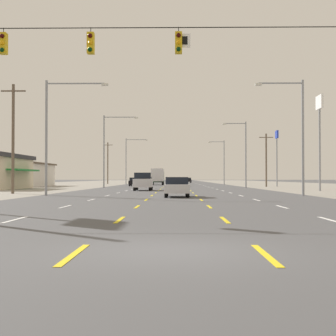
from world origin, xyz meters
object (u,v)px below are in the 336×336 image
(streetlight_right_row_1, at_px, (244,150))
(streetlight_right_row_0, at_px, (298,128))
(suv_inner_left_near, at_px, (143,181))
(box_truck_inner_left_farther, at_px, (158,176))
(suv_far_left_far, at_px, (140,180))
(hatchback_center_turn_distant_a, at_px, (175,180))
(pole_sign_right_row_1, at_px, (320,119))
(streetlight_left_row_1, at_px, (108,145))
(sedan_inner_right_distant_b, at_px, (188,180))
(streetlight_right_row_2, at_px, (223,159))
(sedan_far_left_mid, at_px, (135,182))
(pole_sign_right_row_2, at_px, (277,146))
(sedan_center_turn_nearest, at_px, (177,187))
(hatchback_center_turn_midfar, at_px, (176,181))
(streetlight_left_row_2, at_px, (128,158))
(streetlight_left_row_0, at_px, (54,127))
(suv_far_left_farthest, at_px, (146,179))

(streetlight_right_row_1, bearing_deg, streetlight_right_row_0, -90.12)
(suv_inner_left_near, bearing_deg, box_truck_inner_left_farther, 89.94)
(suv_far_left_far, bearing_deg, hatchback_center_turn_distant_a, 75.18)
(box_truck_inner_left_farther, relative_size, pole_sign_right_row_1, 0.70)
(streetlight_left_row_1, bearing_deg, hatchback_center_turn_distant_a, 79.62)
(hatchback_center_turn_distant_a, relative_size, sedan_inner_right_distant_b, 0.87)
(sedan_inner_right_distant_b, bearing_deg, streetlight_right_row_2, -80.21)
(sedan_far_left_mid, relative_size, hatchback_center_turn_distant_a, 1.15)
(suv_inner_left_near, bearing_deg, hatchback_center_turn_distant_a, 87.02)
(box_truck_inner_left_farther, bearing_deg, pole_sign_right_row_2, -41.19)
(sedan_center_turn_nearest, bearing_deg, hatchback_center_turn_midfar, 89.97)
(suv_inner_left_near, distance_m, streetlight_left_row_1, 17.41)
(hatchback_center_turn_midfar, xyz_separation_m, streetlight_right_row_1, (9.59, -14.91, 4.62))
(suv_far_left_far, distance_m, sedan_inner_right_distant_b, 42.37)
(hatchback_center_turn_midfar, bearing_deg, pole_sign_right_row_1, -64.23)
(sedan_center_turn_nearest, relative_size, streetlight_left_row_2, 0.47)
(sedan_far_left_mid, bearing_deg, streetlight_left_row_0, -93.35)
(box_truck_inner_left_farther, bearing_deg, streetlight_left_row_2, 150.53)
(streetlight_right_row_2, bearing_deg, pole_sign_right_row_1, -83.15)
(sedan_far_left_mid, relative_size, streetlight_left_row_1, 0.43)
(suv_far_left_farthest, bearing_deg, box_truck_inner_left_farther, -79.68)
(box_truck_inner_left_farther, xyz_separation_m, sedan_inner_right_distant_b, (7.06, 39.56, -1.08))
(suv_inner_left_near, xyz_separation_m, box_truck_inner_left_farther, (0.04, 43.75, 0.81))
(box_truck_inner_left_farther, height_order, streetlight_left_row_0, streetlight_left_row_0)
(sedan_center_turn_nearest, bearing_deg, suv_far_left_far, 96.59)
(hatchback_center_turn_distant_a, xyz_separation_m, pole_sign_right_row_1, (15.64, -70.04, 6.96))
(sedan_far_left_mid, relative_size, streetlight_left_row_0, 0.49)
(pole_sign_right_row_1, bearing_deg, streetlight_left_row_0, -149.92)
(streetlight_right_row_2, bearing_deg, pole_sign_right_row_2, -71.96)
(suv_inner_left_near, height_order, sedan_inner_right_distant_b, suv_inner_left_near)
(pole_sign_right_row_1, bearing_deg, sedan_far_left_mid, 125.80)
(box_truck_inner_left_farther, height_order, streetlight_right_row_2, streetlight_right_row_2)
(sedan_far_left_mid, distance_m, streetlight_right_row_1, 22.39)
(suv_far_left_farthest, bearing_deg, suv_far_left_far, -89.63)
(sedan_far_left_mid, xyz_separation_m, hatchback_center_turn_midfar, (7.11, 0.74, 0.03))
(streetlight_right_row_0, bearing_deg, sedan_far_left_mid, 109.91)
(suv_inner_left_near, height_order, hatchback_center_turn_midfar, suv_inner_left_near)
(streetlight_right_row_1, relative_size, streetlight_right_row_2, 1.03)
(sedan_far_left_mid, height_order, streetlight_left_row_1, streetlight_left_row_1)
(sedan_inner_right_distant_b, xyz_separation_m, pole_sign_right_row_1, (12.09, -84.95, 6.98))
(hatchback_center_turn_midfar, xyz_separation_m, sedan_inner_right_distant_b, (3.37, 52.91, -0.03))
(sedan_inner_right_distant_b, height_order, streetlight_right_row_0, streetlight_right_row_0)
(sedan_far_left_mid, relative_size, streetlight_right_row_2, 0.49)
(sedan_far_left_mid, bearing_deg, sedan_inner_right_distant_b, 78.95)
(sedan_inner_right_distant_b, bearing_deg, suv_inner_left_near, -94.87)
(suv_far_left_far, bearing_deg, pole_sign_right_row_1, -62.81)
(streetlight_right_row_2, bearing_deg, sedan_center_turn_nearest, -98.27)
(streetlight_left_row_0, bearing_deg, streetlight_left_row_2, 90.08)
(suv_inner_left_near, relative_size, hatchback_center_turn_distant_a, 1.26)
(suv_far_left_far, height_order, streetlight_right_row_2, streetlight_right_row_2)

